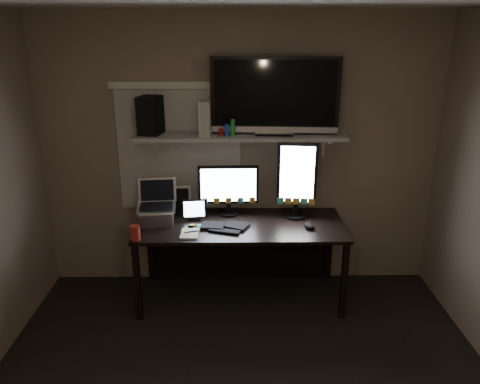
{
  "coord_description": "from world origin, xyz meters",
  "views": [
    {
      "loc": [
        -0.05,
        -2.33,
        2.34
      ],
      "look_at": [
        -0.01,
        1.25,
        1.09
      ],
      "focal_mm": 35.0,
      "sensor_mm": 36.0,
      "label": 1
    }
  ],
  "objects_px": {
    "desk": "(240,236)",
    "speaker": "(150,115)",
    "keyboard": "(225,226)",
    "tablet": "(194,210)",
    "cup": "(135,233)",
    "game_console": "(206,117)",
    "mouse": "(309,226)",
    "monitor_portrait": "(297,180)",
    "tv": "(275,96)",
    "monitor_landscape": "(228,190)",
    "laptop": "(156,203)"
  },
  "relations": [
    {
      "from": "desk",
      "to": "keyboard",
      "type": "bearing_deg",
      "value": -124.87
    },
    {
      "from": "monitor_portrait",
      "to": "cup",
      "type": "relative_size",
      "value": 5.78
    },
    {
      "from": "monitor_landscape",
      "to": "cup",
      "type": "bearing_deg",
      "value": -146.39
    },
    {
      "from": "mouse",
      "to": "game_console",
      "type": "distance_m",
      "value": 1.27
    },
    {
      "from": "tablet",
      "to": "game_console",
      "type": "relative_size",
      "value": 0.74
    },
    {
      "from": "desk",
      "to": "laptop",
      "type": "xyz_separation_m",
      "value": [
        -0.73,
        -0.1,
        0.36
      ]
    },
    {
      "from": "desk",
      "to": "speaker",
      "type": "distance_m",
      "value": 1.33
    },
    {
      "from": "desk",
      "to": "game_console",
      "type": "relative_size",
      "value": 6.14
    },
    {
      "from": "monitor_portrait",
      "to": "tv",
      "type": "relative_size",
      "value": 0.65
    },
    {
      "from": "cup",
      "to": "speaker",
      "type": "xyz_separation_m",
      "value": [
        0.09,
        0.53,
        0.85
      ]
    },
    {
      "from": "desk",
      "to": "game_console",
      "type": "xyz_separation_m",
      "value": [
        -0.29,
        0.07,
        1.07
      ]
    },
    {
      "from": "desk",
      "to": "speaker",
      "type": "bearing_deg",
      "value": 173.05
    },
    {
      "from": "speaker",
      "to": "tv",
      "type": "bearing_deg",
      "value": 10.96
    },
    {
      "from": "keyboard",
      "to": "tablet",
      "type": "bearing_deg",
      "value": 164.6
    },
    {
      "from": "tablet",
      "to": "laptop",
      "type": "height_order",
      "value": "laptop"
    },
    {
      "from": "cup",
      "to": "speaker",
      "type": "distance_m",
      "value": 1.01
    },
    {
      "from": "desk",
      "to": "mouse",
      "type": "relative_size",
      "value": 14.84
    },
    {
      "from": "tv",
      "to": "monitor_landscape",
      "type": "bearing_deg",
      "value": -178.08
    },
    {
      "from": "monitor_landscape",
      "to": "cup",
      "type": "distance_m",
      "value": 0.93
    },
    {
      "from": "keyboard",
      "to": "speaker",
      "type": "distance_m",
      "value": 1.13
    },
    {
      "from": "speaker",
      "to": "mouse",
      "type": "bearing_deg",
      "value": -1.44
    },
    {
      "from": "mouse",
      "to": "tablet",
      "type": "distance_m",
      "value": 1.02
    },
    {
      "from": "laptop",
      "to": "tv",
      "type": "height_order",
      "value": "tv"
    },
    {
      "from": "mouse",
      "to": "desk",
      "type": "bearing_deg",
      "value": 147.73
    },
    {
      "from": "tv",
      "to": "tablet",
      "type": "bearing_deg",
      "value": -167.48
    },
    {
      "from": "game_console",
      "to": "desk",
      "type": "bearing_deg",
      "value": -4.85
    },
    {
      "from": "game_console",
      "to": "monitor_portrait",
      "type": "bearing_deg",
      "value": 6.36
    },
    {
      "from": "monitor_portrait",
      "to": "tablet",
      "type": "relative_size",
      "value": 3.22
    },
    {
      "from": "monitor_landscape",
      "to": "cup",
      "type": "height_order",
      "value": "monitor_landscape"
    },
    {
      "from": "mouse",
      "to": "tablet",
      "type": "relative_size",
      "value": 0.56
    },
    {
      "from": "desk",
      "to": "mouse",
      "type": "bearing_deg",
      "value": -20.64
    },
    {
      "from": "laptop",
      "to": "game_console",
      "type": "height_order",
      "value": "game_console"
    },
    {
      "from": "laptop",
      "to": "cup",
      "type": "xyz_separation_m",
      "value": [
        -0.12,
        -0.33,
        -0.12
      ]
    },
    {
      "from": "mouse",
      "to": "laptop",
      "type": "height_order",
      "value": "laptop"
    },
    {
      "from": "tablet",
      "to": "tv",
      "type": "height_order",
      "value": "tv"
    },
    {
      "from": "desk",
      "to": "monitor_portrait",
      "type": "xyz_separation_m",
      "value": [
        0.5,
        0.03,
        0.53
      ]
    },
    {
      "from": "monitor_landscape",
      "to": "laptop",
      "type": "distance_m",
      "value": 0.66
    },
    {
      "from": "mouse",
      "to": "tablet",
      "type": "xyz_separation_m",
      "value": [
        -0.99,
        0.19,
        0.07
      ]
    },
    {
      "from": "tablet",
      "to": "speaker",
      "type": "bearing_deg",
      "value": 155.99
    },
    {
      "from": "desk",
      "to": "cup",
      "type": "xyz_separation_m",
      "value": [
        -0.85,
        -0.44,
        0.24
      ]
    },
    {
      "from": "laptop",
      "to": "cup",
      "type": "height_order",
      "value": "laptop"
    },
    {
      "from": "keyboard",
      "to": "tablet",
      "type": "xyz_separation_m",
      "value": [
        -0.27,
        0.17,
        0.08
      ]
    },
    {
      "from": "mouse",
      "to": "cup",
      "type": "relative_size",
      "value": 1.0
    },
    {
      "from": "monitor_portrait",
      "to": "mouse",
      "type": "height_order",
      "value": "monitor_portrait"
    },
    {
      "from": "tablet",
      "to": "tv",
      "type": "distance_m",
      "value": 1.21
    },
    {
      "from": "desk",
      "to": "cup",
      "type": "distance_m",
      "value": 0.99
    },
    {
      "from": "desk",
      "to": "laptop",
      "type": "relative_size",
      "value": 4.88
    },
    {
      "from": "laptop",
      "to": "speaker",
      "type": "bearing_deg",
      "value": 94.41
    },
    {
      "from": "keyboard",
      "to": "tv",
      "type": "distance_m",
      "value": 1.18
    },
    {
      "from": "tv",
      "to": "speaker",
      "type": "height_order",
      "value": "tv"
    }
  ]
}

